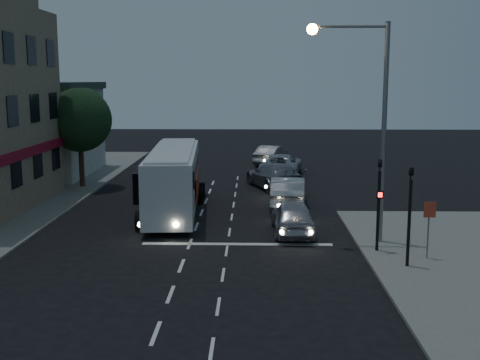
{
  "coord_description": "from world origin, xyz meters",
  "views": [
    {
      "loc": [
        2.63,
        -22.44,
        6.88
      ],
      "look_at": [
        2.05,
        5.2,
        2.2
      ],
      "focal_mm": 45.0,
      "sensor_mm": 36.0,
      "label": 1
    }
  ],
  "objects_px": {
    "traffic_signal_main": "(379,194)",
    "traffic_signal_side": "(410,204)",
    "car_sedan_b": "(274,176)",
    "car_extra": "(271,155)",
    "regulatory_sign": "(429,220)",
    "tour_bus": "(174,178)",
    "street_tree": "(79,117)",
    "streetlight": "(369,107)",
    "car_sedan_a": "(288,192)",
    "car_sedan_c": "(281,165)",
    "car_suv": "(293,217)"
  },
  "relations": [
    {
      "from": "traffic_signal_main",
      "to": "traffic_signal_side",
      "type": "distance_m",
      "value": 2.1
    },
    {
      "from": "car_sedan_b",
      "to": "car_extra",
      "type": "bearing_deg",
      "value": -109.54
    },
    {
      "from": "car_extra",
      "to": "regulatory_sign",
      "type": "bearing_deg",
      "value": 119.93
    },
    {
      "from": "tour_bus",
      "to": "regulatory_sign",
      "type": "distance_m",
      "value": 13.57
    },
    {
      "from": "traffic_signal_side",
      "to": "street_tree",
      "type": "distance_m",
      "value": 23.24
    },
    {
      "from": "car_sedan_b",
      "to": "streetlight",
      "type": "relative_size",
      "value": 0.63
    },
    {
      "from": "traffic_signal_main",
      "to": "streetlight",
      "type": "xyz_separation_m",
      "value": [
        -0.26,
        1.42,
        3.31
      ]
    },
    {
      "from": "regulatory_sign",
      "to": "street_tree",
      "type": "relative_size",
      "value": 0.35
    },
    {
      "from": "tour_bus",
      "to": "car_sedan_b",
      "type": "xyz_separation_m",
      "value": [
        5.45,
        6.97,
        -0.99
      ]
    },
    {
      "from": "car_sedan_a",
      "to": "traffic_signal_side",
      "type": "relative_size",
      "value": 1.23
    },
    {
      "from": "car_extra",
      "to": "traffic_signal_side",
      "type": "bearing_deg",
      "value": 117.48
    },
    {
      "from": "regulatory_sign",
      "to": "car_sedan_c",
      "type": "bearing_deg",
      "value": 102.92
    },
    {
      "from": "tour_bus",
      "to": "streetlight",
      "type": "xyz_separation_m",
      "value": [
        8.77,
        -5.88,
        3.93
      ]
    },
    {
      "from": "car_extra",
      "to": "streetlight",
      "type": "bearing_deg",
      "value": 116.45
    },
    {
      "from": "regulatory_sign",
      "to": "street_tree",
      "type": "height_order",
      "value": "street_tree"
    },
    {
      "from": "tour_bus",
      "to": "car_extra",
      "type": "xyz_separation_m",
      "value": [
        5.58,
        17.77,
        -1.04
      ]
    },
    {
      "from": "streetlight",
      "to": "street_tree",
      "type": "bearing_deg",
      "value": 140.49
    },
    {
      "from": "regulatory_sign",
      "to": "car_extra",
      "type": "bearing_deg",
      "value": 101.15
    },
    {
      "from": "car_sedan_b",
      "to": "streetlight",
      "type": "bearing_deg",
      "value": 85.68
    },
    {
      "from": "traffic_signal_side",
      "to": "streetlight",
      "type": "relative_size",
      "value": 0.46
    },
    {
      "from": "car_extra",
      "to": "traffic_signal_side",
      "type": "xyz_separation_m",
      "value": [
        4.14,
        -27.04,
        1.65
      ]
    },
    {
      "from": "car_extra",
      "to": "traffic_signal_main",
      "type": "distance_m",
      "value": 25.35
    },
    {
      "from": "tour_bus",
      "to": "regulatory_sign",
      "type": "xyz_separation_m",
      "value": [
        10.72,
        -8.31,
        -0.21
      ]
    },
    {
      "from": "car_sedan_b",
      "to": "street_tree",
      "type": "height_order",
      "value": "street_tree"
    },
    {
      "from": "regulatory_sign",
      "to": "street_tree",
      "type": "distance_m",
      "value": 23.4
    },
    {
      "from": "car_suv",
      "to": "traffic_signal_main",
      "type": "distance_m",
      "value": 4.68
    },
    {
      "from": "car_suv",
      "to": "car_sedan_a",
      "type": "relative_size",
      "value": 0.87
    },
    {
      "from": "car_extra",
      "to": "car_sedan_b",
      "type": "bearing_deg",
      "value": 108.05
    },
    {
      "from": "car_extra",
      "to": "streetlight",
      "type": "relative_size",
      "value": 0.52
    },
    {
      "from": "tour_bus",
      "to": "car_sedan_c",
      "type": "distance_m",
      "value": 13.34
    },
    {
      "from": "tour_bus",
      "to": "car_sedan_b",
      "type": "distance_m",
      "value": 8.9
    },
    {
      "from": "car_sedan_a",
      "to": "regulatory_sign",
      "type": "xyz_separation_m",
      "value": [
        4.75,
        -9.63,
        0.77
      ]
    },
    {
      "from": "car_sedan_c",
      "to": "car_extra",
      "type": "bearing_deg",
      "value": -76.42
    },
    {
      "from": "car_sedan_c",
      "to": "traffic_signal_side",
      "type": "relative_size",
      "value": 1.4
    },
    {
      "from": "street_tree",
      "to": "car_sedan_b",
      "type": "bearing_deg",
      "value": 0.09
    },
    {
      "from": "traffic_signal_side",
      "to": "regulatory_sign",
      "type": "height_order",
      "value": "traffic_signal_side"
    },
    {
      "from": "tour_bus",
      "to": "car_extra",
      "type": "distance_m",
      "value": 18.65
    },
    {
      "from": "tour_bus",
      "to": "car_sedan_a",
      "type": "distance_m",
      "value": 6.2
    },
    {
      "from": "traffic_signal_side",
      "to": "street_tree",
      "type": "relative_size",
      "value": 0.66
    },
    {
      "from": "traffic_signal_main",
      "to": "regulatory_sign",
      "type": "relative_size",
      "value": 1.86
    },
    {
      "from": "car_sedan_c",
      "to": "streetlight",
      "type": "height_order",
      "value": "streetlight"
    },
    {
      "from": "traffic_signal_side",
      "to": "regulatory_sign",
      "type": "bearing_deg",
      "value": 43.92
    },
    {
      "from": "car_suv",
      "to": "car_sedan_c",
      "type": "height_order",
      "value": "car_sedan_c"
    },
    {
      "from": "car_extra",
      "to": "street_tree",
      "type": "distance_m",
      "value": 16.85
    },
    {
      "from": "car_sedan_a",
      "to": "car_sedan_b",
      "type": "distance_m",
      "value": 5.68
    },
    {
      "from": "car_sedan_c",
      "to": "traffic_signal_main",
      "type": "height_order",
      "value": "traffic_signal_main"
    },
    {
      "from": "car_sedan_b",
      "to": "car_sedan_c",
      "type": "height_order",
      "value": "car_sedan_b"
    },
    {
      "from": "car_sedan_a",
      "to": "car_extra",
      "type": "distance_m",
      "value": 16.46
    },
    {
      "from": "car_suv",
      "to": "traffic_signal_side",
      "type": "relative_size",
      "value": 1.07
    },
    {
      "from": "streetlight",
      "to": "street_tree",
      "type": "distance_m",
      "value": 20.19
    }
  ]
}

